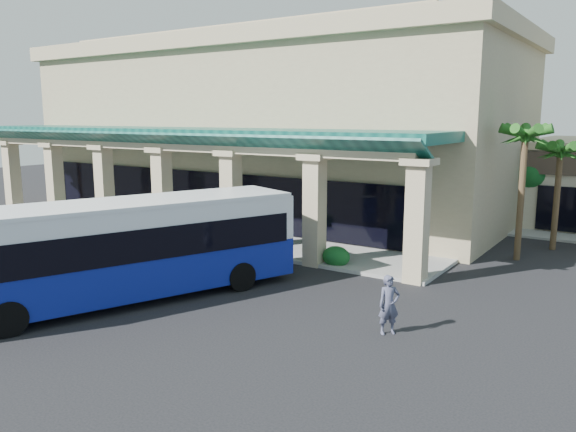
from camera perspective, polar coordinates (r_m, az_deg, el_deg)
The scene contains 9 objects.
ground at distance 20.91m, azimuth -8.36°, elevation -7.48°, with size 110.00×110.00×0.00m, color black.
main_building at distance 37.48m, azimuth -1.25°, elevation 9.18°, with size 30.80×14.80×11.35m, color tan, non-canonical shape.
arcade at distance 30.58m, azimuth -11.16°, elevation 3.47°, with size 30.00×6.20×5.70m, color #0B433C, non-canonical shape.
palm_0 at distance 26.38m, azimuth 22.67°, elevation 2.84°, with size 2.40×2.40×6.60m, color #194A13, non-canonical shape.
palm_1 at distance 29.21m, azimuth 25.69°, elevation 2.46°, with size 2.40×2.40×5.80m, color #194A13, non-canonical shape.
palm_2 at distance 41.87m, azimuth -25.77°, elevation 4.75°, with size 2.40×2.40×6.20m, color #194A13, non-canonical shape.
broadleaf_tree at distance 34.48m, azimuth 23.54°, elevation 2.81°, with size 2.60×2.60×4.81m, color #104A1A, non-canonical shape.
transit_bus at distance 20.01m, azimuth -15.77°, elevation -3.43°, with size 2.88×12.37×3.46m, color navy, non-canonical shape.
pedestrian at distance 16.74m, azimuth 10.22°, elevation -8.87°, with size 0.64×0.42×1.76m, color #474962.
Camera 1 is at (13.44, -14.74, 6.28)m, focal length 35.00 mm.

